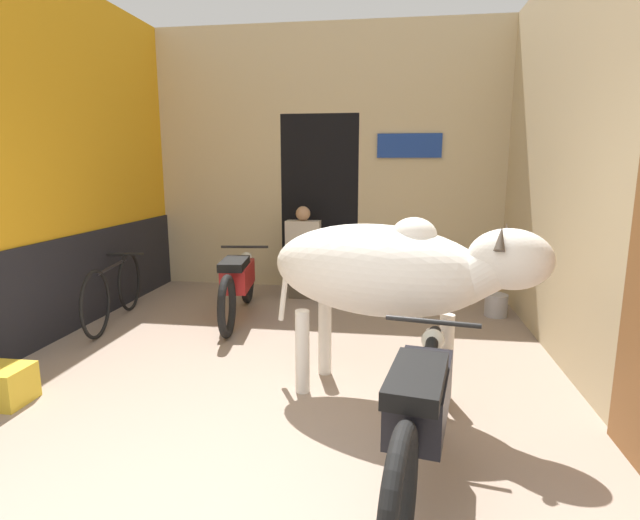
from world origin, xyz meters
TOP-DOWN VIEW (x-y plane):
  - wall_left_shopfront at (-2.50, 2.55)m, footprint 0.25×5.13m
  - wall_back_with_doorway at (-0.04, 5.39)m, footprint 4.82×0.93m
  - wall_right_with_door at (2.50, 2.51)m, footprint 0.22×5.13m
  - cow at (0.91, 1.73)m, footprint 2.07×1.19m
  - motorcycle_near at (1.11, 0.68)m, footprint 0.59×2.01m
  - motorcycle_far at (-0.80, 3.50)m, footprint 0.58×1.93m
  - bicycle at (-2.11, 3.14)m, footprint 0.46×1.68m
  - shopkeeper_seated at (-0.25, 4.60)m, footprint 0.46×0.33m
  - plastic_stool at (0.20, 4.57)m, footprint 0.37×0.37m
  - bucket at (2.15, 4.02)m, footprint 0.26×0.26m

SIDE VIEW (x-z plane):
  - bucket at x=2.15m, z-range 0.00..0.26m
  - plastic_stool at x=0.20m, z-range 0.02..0.41m
  - bicycle at x=-2.11m, z-range 0.00..0.72m
  - motorcycle_far at x=-0.80m, z-range 0.05..0.82m
  - motorcycle_near at x=1.11m, z-range 0.06..0.86m
  - shopkeeper_seated at x=-0.25m, z-range 0.01..1.22m
  - cow at x=0.91m, z-range 0.29..1.67m
  - wall_back_with_doorway at x=-0.04m, z-range -0.22..3.38m
  - wall_left_shopfront at x=-2.50m, z-range -0.06..3.55m
  - wall_right_with_door at x=2.50m, z-range -0.02..3.58m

